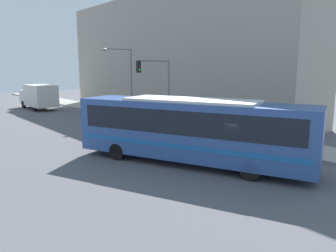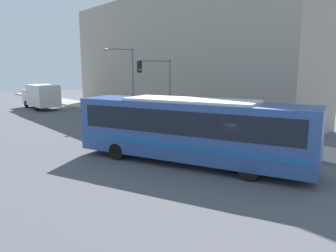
# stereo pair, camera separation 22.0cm
# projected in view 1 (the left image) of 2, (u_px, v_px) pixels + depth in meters

# --- Properties ---
(ground_plane) EXTENTS (120.00, 120.00, 0.00)m
(ground_plane) POSITION_uv_depth(u_px,v_px,m) (228.00, 169.00, 16.16)
(ground_plane) COLOR #515156
(sidewalk) EXTENTS (3.29, 70.00, 0.16)m
(sidewalk) POSITION_uv_depth(u_px,v_px,m) (120.00, 113.00, 35.11)
(sidewalk) COLOR gray
(sidewalk) RESTS_ON ground_plane
(building_facade) EXTENTS (6.00, 32.07, 12.29)m
(building_facade) POSITION_uv_depth(u_px,v_px,m) (171.00, 56.00, 34.74)
(building_facade) COLOR #9E9384
(building_facade) RESTS_ON ground_plane
(city_bus) EXTENTS (7.05, 12.32, 3.37)m
(city_bus) POSITION_uv_depth(u_px,v_px,m) (191.00, 127.00, 16.66)
(city_bus) COLOR #2D4C8C
(city_bus) RESTS_ON ground_plane
(delivery_truck) EXTENTS (2.46, 6.82, 2.90)m
(delivery_truck) POSITION_uv_depth(u_px,v_px,m) (39.00, 96.00, 38.81)
(delivery_truck) COLOR silver
(delivery_truck) RESTS_ON ground_plane
(fire_hydrant) EXTENTS (0.24, 0.32, 0.72)m
(fire_hydrant) POSITION_uv_depth(u_px,v_px,m) (249.00, 136.00, 21.22)
(fire_hydrant) COLOR gold
(fire_hydrant) RESTS_ON sidewalk
(traffic_light_pole) EXTENTS (3.28, 0.35, 5.41)m
(traffic_light_pole) POSITION_uv_depth(u_px,v_px,m) (158.00, 81.00, 26.25)
(traffic_light_pole) COLOR slate
(traffic_light_pole) RESTS_ON sidewalk
(parking_meter) EXTENTS (0.14, 0.14, 1.26)m
(parking_meter) POSITION_uv_depth(u_px,v_px,m) (169.00, 115.00, 27.23)
(parking_meter) COLOR slate
(parking_meter) RESTS_ON sidewalk
(street_lamp) EXTENTS (3.16, 0.28, 6.51)m
(street_lamp) POSITION_uv_depth(u_px,v_px,m) (127.00, 76.00, 30.94)
(street_lamp) COLOR slate
(street_lamp) RESTS_ON sidewalk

